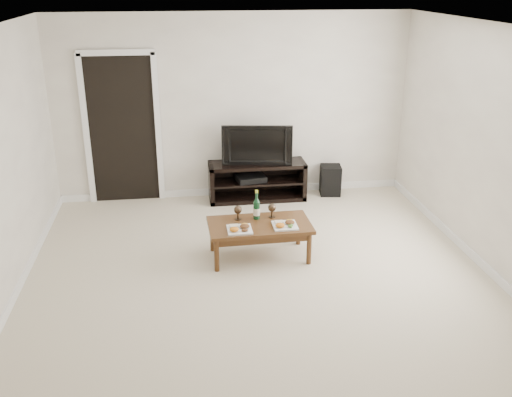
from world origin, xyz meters
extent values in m
plane|color=beige|center=(0.00, 0.00, 0.00)|extent=(5.50, 5.50, 0.00)
cube|color=white|center=(0.00, 2.77, 1.30)|extent=(5.00, 0.04, 2.60)
cube|color=white|center=(0.00, 0.00, 2.62)|extent=(5.00, 5.50, 0.04)
cube|color=black|center=(-1.55, 2.73, 1.02)|extent=(0.90, 0.02, 2.05)
cube|color=black|center=(0.31, 2.50, 0.28)|extent=(1.38, 0.45, 0.55)
imported|color=black|center=(0.31, 2.50, 0.83)|extent=(0.99, 0.27, 0.57)
cube|color=black|center=(0.21, 2.48, 0.33)|extent=(0.45, 0.37, 0.08)
cube|color=black|center=(1.41, 2.54, 0.22)|extent=(0.33, 0.33, 0.44)
cube|color=#512D16|center=(0.08, 0.67, 0.21)|extent=(1.17, 0.66, 0.42)
cube|color=white|center=(-0.17, 0.52, 0.45)|extent=(0.27, 0.27, 0.07)
cube|color=white|center=(0.35, 0.56, 0.45)|extent=(0.27, 0.27, 0.07)
cylinder|color=#0F391D|center=(0.06, 0.82, 0.59)|extent=(0.07, 0.07, 0.35)
camera|label=1|loc=(-0.78, -5.16, 3.05)|focal=40.00mm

